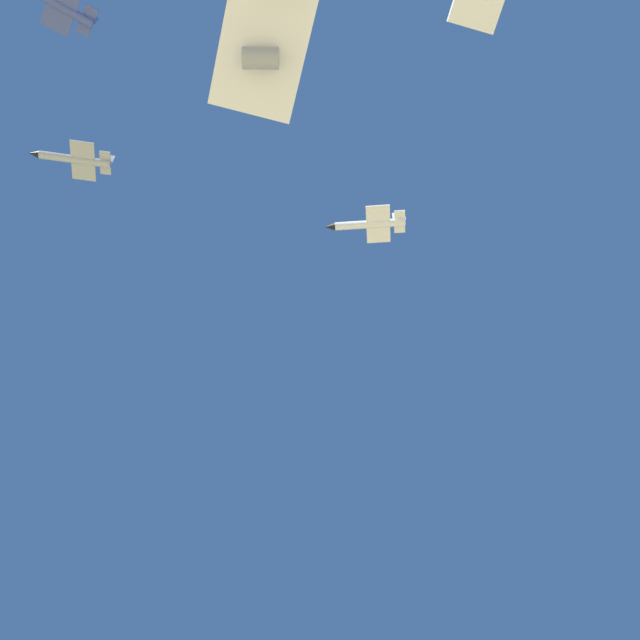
% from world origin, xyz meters
% --- Properties ---
extents(chase_jet_lead, '(14.24, 10.92, 4.00)m').
position_xyz_m(chase_jet_lead, '(-19.87, 17.21, 114.41)').
color(chase_jet_lead, silver).
extents(chase_jet_left_wing, '(12.57, 13.09, 4.00)m').
position_xyz_m(chase_jet_left_wing, '(18.27, 58.07, 123.22)').
color(chase_jet_left_wing, '#999EA3').
extents(chase_jet_right_wing, '(9.03, 15.16, 4.00)m').
position_xyz_m(chase_jet_right_wing, '(-3.44, 78.60, 118.01)').
color(chase_jet_right_wing, '#38478C').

